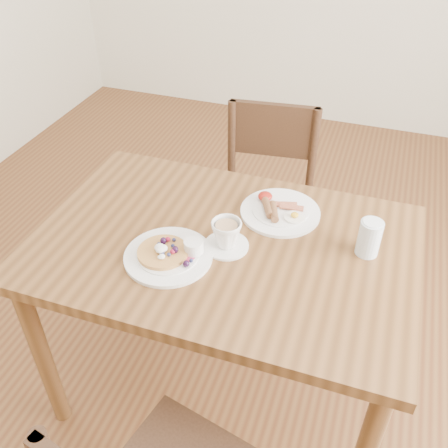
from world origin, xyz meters
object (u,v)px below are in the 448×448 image
Objects in this scene: chair_far at (265,198)px; pancake_plate at (170,254)px; dining_table at (224,264)px; breakfast_plate at (279,211)px; water_glass at (369,238)px; teacup_saucer at (226,235)px.

pancake_plate is at bearing 75.11° from chair_far.
pancake_plate is (-0.13, -0.12, 0.11)m from dining_table.
breakfast_plate is at bearing 57.45° from dining_table.
water_glass is (0.45, -0.54, 0.32)m from chair_far.
pancake_plate is 0.18m from teacup_saucer.
chair_far is 0.77m from water_glass.
water_glass is (0.43, 0.09, 0.16)m from dining_table.
dining_table is 10.23× the size of water_glass.
breakfast_plate is 2.30× the size of water_glass.
dining_table is at bearing -122.55° from breakfast_plate.
water_glass is at bearing 123.59° from chair_far.
breakfast_plate is at bearing 102.71° from chair_far.
chair_far is 3.26× the size of breakfast_plate.
pancake_plate is 1.93× the size of teacup_saucer.
teacup_saucer reaches higher than breakfast_plate.
dining_table is 0.15m from teacup_saucer.
dining_table is 8.57× the size of teacup_saucer.
teacup_saucer is at bearing 35.35° from pancake_plate.
teacup_saucer is (0.04, -0.65, 0.30)m from chair_far.
water_glass is at bearing -19.67° from breakfast_plate.
chair_far is 0.53m from breakfast_plate.
pancake_plate reaches higher than dining_table.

